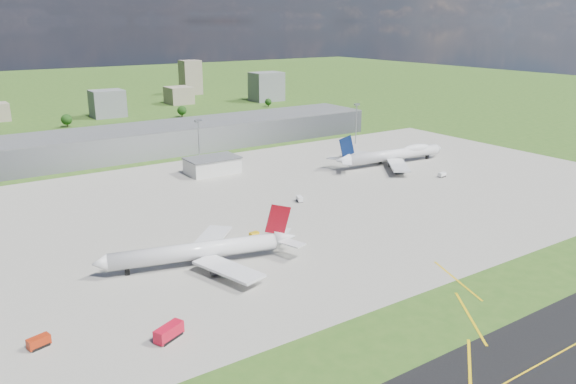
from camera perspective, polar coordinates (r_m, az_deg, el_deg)
ground at (r=335.01m, az=-13.04°, el=3.45°), size 1400.00×1400.00×0.00m
apron at (r=243.98m, az=-1.33°, el=-1.12°), size 360.00×190.00×0.08m
terminal at (r=347.19m, az=-14.03°, el=5.12°), size 300.00×42.00×15.00m
ops_building at (r=293.25m, az=-7.69°, el=2.65°), size 26.00×16.00×8.00m
mast_center at (r=303.49m, az=-9.07°, el=5.73°), size 3.50×2.00×25.90m
mast_east at (r=362.89m, az=6.96°, el=7.63°), size 3.50×2.00×25.90m
airliner_red_twin at (r=183.77m, az=-8.68°, el=-5.94°), size 64.92×49.68×18.07m
airliner_blue_quad at (r=315.25m, az=10.70°, el=3.75°), size 72.98×56.97×19.05m
fire_truck at (r=146.33m, az=-12.01°, el=-13.80°), size 8.57×6.13×3.57m
crash_tender at (r=152.66m, az=-23.99°, el=-13.78°), size 5.69×3.56×2.82m
tug_yellow at (r=206.30m, az=-3.46°, el=-4.34°), size 3.64×2.35×1.74m
van_white_near at (r=245.39m, az=1.19°, el=-0.72°), size 3.59×5.09×2.40m
van_white_far at (r=294.74m, az=15.39°, el=1.69°), size 4.72×2.76×2.33m
bldg_c at (r=488.90m, az=-17.87°, el=8.55°), size 26.00×20.00×22.00m
bldg_ce at (r=553.39m, az=-11.03°, el=9.62°), size 22.00×24.00×16.00m
bldg_e at (r=562.88m, az=-2.20°, el=10.65°), size 30.00×22.00×28.00m
bldg_tall_e at (r=622.92m, az=-9.88°, el=11.40°), size 20.00×18.00×36.00m
tree_c at (r=451.10m, az=-21.58°, el=6.87°), size 8.10×8.10×9.90m
tree_e at (r=473.71m, az=-10.73°, el=8.14°), size 7.65×7.65×9.35m
tree_far_e at (r=524.06m, az=-2.02°, el=9.14°), size 6.30×6.30×7.70m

